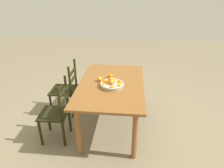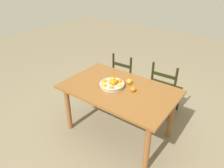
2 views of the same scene
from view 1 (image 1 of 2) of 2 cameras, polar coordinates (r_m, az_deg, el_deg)
ground_plane at (r=3.40m, az=-0.18°, el=-11.66°), size 12.00×12.00×0.00m
dining_table at (r=3.04m, az=-0.20°, el=-1.59°), size 1.54×0.96×0.78m
chair_near_window at (r=3.01m, az=-15.55°, el=-8.09°), size 0.41×0.41×0.96m
chair_by_cabinet at (r=3.61m, az=-13.04°, el=-1.62°), size 0.44×0.44×0.96m
fruit_bowl at (r=2.88m, az=-0.03°, el=0.04°), size 0.35×0.35×0.14m
orange_loose_0 at (r=3.04m, az=-3.53°, el=1.39°), size 0.08×0.08×0.08m
orange_loose_1 at (r=3.16m, az=-0.54°, el=2.35°), size 0.07×0.07×0.07m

